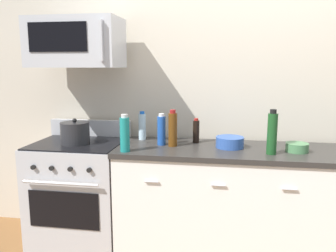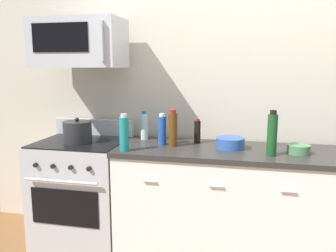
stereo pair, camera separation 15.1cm
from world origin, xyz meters
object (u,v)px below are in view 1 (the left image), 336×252
(bottle_sparkling_teal, at_px, (125,134))
(bottle_soda_blue, at_px, (161,130))
(stockpot, at_px, (75,133))
(bottle_wine_green, at_px, (272,133))
(bowl_blue_mixing, at_px, (230,142))
(microwave, at_px, (76,43))
(bottle_wine_amber, at_px, (173,129))
(range_oven, at_px, (81,193))
(bottle_water_clear, at_px, (142,126))
(bottle_soy_sauce_dark, at_px, (196,131))
(bowl_green_glaze, at_px, (297,147))

(bottle_sparkling_teal, xyz_separation_m, bottle_soda_blue, (0.23, 0.27, -0.01))
(stockpot, bearing_deg, bottle_wine_green, -3.06)
(bowl_blue_mixing, bearing_deg, microwave, 179.02)
(bottle_wine_amber, height_order, bottle_soda_blue, bottle_wine_amber)
(range_oven, bearing_deg, bottle_water_clear, 21.46)
(microwave, relative_size, bottle_soy_sauce_dark, 3.57)
(microwave, relative_size, bottle_wine_green, 2.24)
(bottle_wine_amber, height_order, stockpot, bottle_wine_amber)
(bottle_wine_amber, xyz_separation_m, bowl_blue_mixing, (0.46, 0.02, -0.10))
(bottle_soy_sauce_dark, height_order, bowl_green_glaze, bottle_soy_sauce_dark)
(bowl_blue_mixing, bearing_deg, bottle_soda_blue, 179.29)
(range_oven, xyz_separation_m, bottle_sparkling_teal, (0.48, -0.24, 0.59))
(bottle_wine_amber, height_order, bottle_sparkling_teal, bottle_wine_amber)
(bowl_green_glaze, bearing_deg, range_oven, 178.88)
(bowl_green_glaze, bearing_deg, bottle_wine_amber, 177.90)
(bottle_soda_blue, height_order, stockpot, bottle_soda_blue)
(bottle_water_clear, distance_m, stockpot, 0.57)
(bottle_wine_green, relative_size, bottle_water_clear, 1.33)
(microwave, height_order, bottle_soda_blue, microwave)
(bottle_water_clear, distance_m, bowl_blue_mixing, 0.78)
(microwave, xyz_separation_m, bowl_blue_mixing, (1.27, -0.02, -0.78))
(bottle_soda_blue, bearing_deg, bottle_soy_sauce_dark, 24.74)
(stockpot, bearing_deg, microwave, 89.87)
(bottle_water_clear, xyz_separation_m, bowl_green_glaze, (1.26, -0.24, -0.08))
(range_oven, xyz_separation_m, bottle_soda_blue, (0.72, 0.03, 0.57))
(bottle_sparkling_teal, height_order, bowl_green_glaze, bottle_sparkling_teal)
(bottle_wine_green, relative_size, bowl_blue_mixing, 1.50)
(stockpot, bearing_deg, bowl_green_glaze, 0.60)
(range_oven, height_order, bottle_water_clear, bottle_water_clear)
(bottle_sparkling_teal, bearing_deg, range_oven, 154.00)
(bottle_soda_blue, bearing_deg, bowl_green_glaze, -3.50)
(bottle_soy_sauce_dark, relative_size, bottle_water_clear, 0.83)
(bottle_wine_amber, xyz_separation_m, bottle_wine_green, (0.76, -0.14, 0.02))
(microwave, xyz_separation_m, stockpot, (-0.00, -0.10, -0.74))
(bottle_soda_blue, bearing_deg, stockpot, -173.37)
(bottle_sparkling_teal, relative_size, stockpot, 1.21)
(stockpot, bearing_deg, bottle_soy_sauce_dark, 11.95)
(stockpot, bearing_deg, bottle_water_clear, 26.42)
(range_oven, distance_m, bowl_green_glaze, 1.84)
(microwave, relative_size, bowl_green_glaze, 4.44)
(bottle_sparkling_teal, bearing_deg, bottle_wine_green, 5.14)
(bottle_sparkling_teal, distance_m, bottle_soda_blue, 0.35)
(bottle_sparkling_teal, bearing_deg, bottle_soda_blue, 48.57)
(microwave, distance_m, bowl_blue_mixing, 1.49)
(bottle_wine_green, bearing_deg, microwave, 173.38)
(range_oven, xyz_separation_m, bottle_wine_amber, (0.81, 0.00, 0.59))
(bottle_wine_amber, bearing_deg, bottle_water_clear, 146.29)
(bottle_wine_amber, distance_m, bottle_soy_sauce_dark, 0.24)
(range_oven, height_order, microwave, microwave)
(bottle_soda_blue, xyz_separation_m, bowl_blue_mixing, (0.56, -0.01, -0.08))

